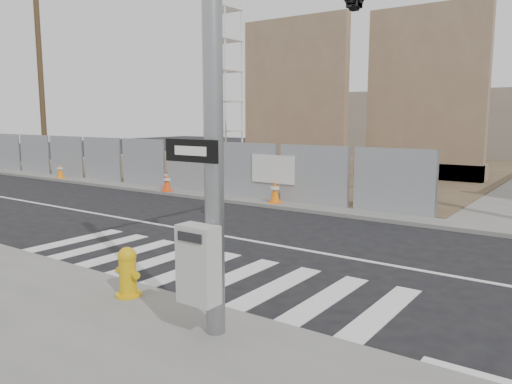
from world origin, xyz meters
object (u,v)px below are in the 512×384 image
Objects in this scene: traffic_cone_c at (167,182)px; crane_tower at (223,26)px; traffic_cone_d at (275,192)px; traffic_cone_a at (60,171)px; fire_hydrant at (128,272)px; traffic_cone_b at (168,178)px; signal_pole at (317,14)px.

crane_tower is at bearing 120.17° from traffic_cone_c.
traffic_cone_d is at bearing 2.23° from traffic_cone_c.
traffic_cone_d is at bearing 0.44° from traffic_cone_a.
fire_hydrant is 1.04× the size of traffic_cone_d.
traffic_cone_c is 5.02m from traffic_cone_d.
traffic_cone_b is (6.55, 0.77, 0.03)m from traffic_cone_a.
signal_pole reaches higher than traffic_cone_a.
traffic_cone_b is at bearing 133.47° from traffic_cone_c.
fire_hydrant is at bearing -30.02° from traffic_cone_a.
traffic_cone_a is 6.60m from traffic_cone_b.
traffic_cone_c is at bearing -59.83° from crane_tower.
signal_pole is at bearing -51.98° from traffic_cone_d.
fire_hydrant reaches higher than traffic_cone_d.
signal_pole reaches higher than traffic_cone_c.
fire_hydrant is at bearing -71.74° from traffic_cone_d.
fire_hydrant is 9.44m from traffic_cone_d.
crane_tower is at bearing 132.57° from signal_pole.
signal_pole is 5.36m from fire_hydrant.
traffic_cone_a is (-15.35, 8.87, -0.05)m from fire_hydrant.
traffic_cone_c is (0.82, -0.86, -0.03)m from traffic_cone_b.
traffic_cone_a is (-17.44, 6.36, -4.30)m from signal_pole.
traffic_cone_b is (-10.89, 7.13, -4.28)m from signal_pole.
signal_pole is 9.51× the size of traffic_cone_a.
traffic_cone_d reaches higher than traffic_cone_a.
fire_hydrant is at bearing -47.72° from traffic_cone_c.
traffic_cone_b is (6.61, -11.92, -8.52)m from crane_tower.
fire_hydrant is at bearing -54.45° from crane_tower.
signal_pole reaches higher than fire_hydrant.
fire_hydrant is at bearing -129.87° from signal_pole.
traffic_cone_a is 12.39m from traffic_cone_d.
traffic_cone_b is at bearing 148.49° from fire_hydrant.
traffic_cone_c is at bearing -46.53° from traffic_cone_b.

